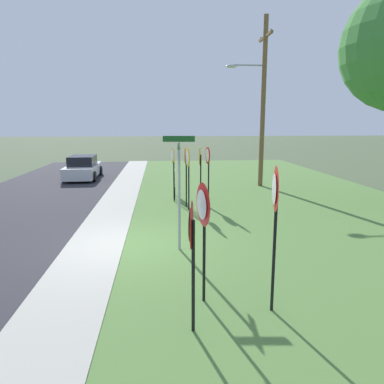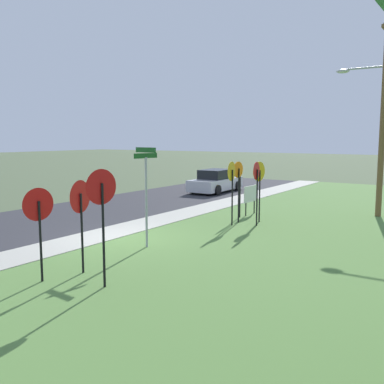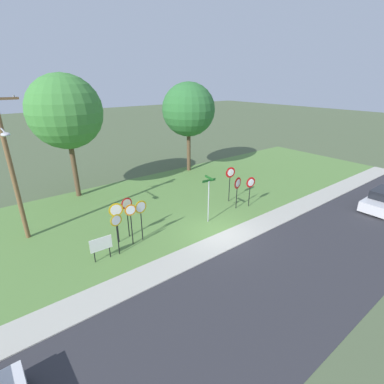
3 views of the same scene
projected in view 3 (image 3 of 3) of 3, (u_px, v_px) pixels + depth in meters
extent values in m
plane|color=#4C5B3D|center=(219.00, 234.00, 16.50)|extent=(160.00, 160.00, 0.00)
cube|color=#2D2D33|center=(290.00, 275.00, 12.99)|extent=(44.00, 6.40, 0.01)
cube|color=#ADAA9E|center=(229.00, 239.00, 15.91)|extent=(44.00, 1.60, 0.06)
cube|color=#567F3D|center=(164.00, 201.00, 20.89)|extent=(44.00, 12.00, 0.04)
cylinder|color=black|center=(132.00, 227.00, 15.04)|extent=(0.06, 0.06, 2.12)
cylinder|color=orange|center=(130.00, 210.00, 14.63)|extent=(0.63, 0.10, 0.63)
cylinder|color=white|center=(131.00, 210.00, 14.62)|extent=(0.49, 0.07, 0.49)
cylinder|color=black|center=(117.00, 226.00, 15.22)|extent=(0.06, 0.06, 2.05)
cylinder|color=gold|center=(116.00, 210.00, 14.83)|extent=(0.77, 0.15, 0.77)
cylinder|color=white|center=(116.00, 210.00, 14.82)|extent=(0.60, 0.10, 0.60)
cylinder|color=black|center=(118.00, 237.00, 14.15)|extent=(0.06, 0.06, 2.03)
cylinder|color=gold|center=(116.00, 220.00, 13.76)|extent=(0.63, 0.12, 0.63)
cylinder|color=white|center=(116.00, 220.00, 13.75)|extent=(0.49, 0.08, 0.49)
cylinder|color=black|center=(142.00, 223.00, 15.43)|extent=(0.06, 0.06, 2.11)
cylinder|color=gold|center=(141.00, 207.00, 15.03)|extent=(0.73, 0.11, 0.73)
cylinder|color=white|center=(141.00, 207.00, 15.02)|extent=(0.57, 0.07, 0.57)
cylinder|color=black|center=(128.00, 220.00, 15.79)|extent=(0.06, 0.06, 2.13)
cylinder|color=red|center=(127.00, 203.00, 15.38)|extent=(0.66, 0.10, 0.67)
cylinder|color=white|center=(127.00, 204.00, 15.37)|extent=(0.52, 0.07, 0.52)
cylinder|color=black|center=(229.00, 187.00, 20.39)|extent=(0.06, 0.06, 2.32)
cone|color=red|center=(231.00, 173.00, 19.95)|extent=(0.78, 0.18, 0.78)
cone|color=white|center=(231.00, 173.00, 19.94)|extent=(0.53, 0.12, 0.53)
cylinder|color=black|center=(249.00, 194.00, 19.68)|extent=(0.06, 0.06, 1.88)
cone|color=red|center=(251.00, 182.00, 19.33)|extent=(0.76, 0.16, 0.76)
cone|color=white|center=(251.00, 183.00, 19.31)|extent=(0.51, 0.10, 0.52)
cylinder|color=black|center=(237.00, 195.00, 19.32)|extent=(0.06, 0.06, 1.97)
cone|color=red|center=(238.00, 183.00, 18.96)|extent=(0.80, 0.18, 0.81)
cone|color=silver|center=(238.00, 183.00, 18.94)|extent=(0.54, 0.12, 0.55)
cylinder|color=#9EA0A8|center=(208.00, 202.00, 17.35)|extent=(0.07, 0.07, 2.70)
cylinder|color=#9EA0A8|center=(209.00, 181.00, 16.84)|extent=(0.09, 0.09, 0.03)
cube|color=#19511E|center=(209.00, 180.00, 16.81)|extent=(0.96, 0.11, 0.15)
cube|color=#19511E|center=(209.00, 178.00, 16.75)|extent=(0.10, 0.81, 0.15)
cylinder|color=brown|center=(10.00, 165.00, 14.47)|extent=(0.24, 0.24, 8.59)
cylinder|color=gray|center=(14.00, 96.00, 13.70)|extent=(0.09, 0.09, 0.10)
cylinder|color=#9EA0A8|center=(3.00, 131.00, 13.14)|extent=(0.08, 1.71, 0.08)
ellipsoid|color=#B7B7BC|center=(6.00, 134.00, 12.54)|extent=(0.40, 0.56, 0.18)
cylinder|color=black|center=(95.00, 257.00, 13.78)|extent=(0.05, 0.05, 0.55)
cylinder|color=black|center=(110.00, 252.00, 14.19)|extent=(0.05, 0.05, 0.55)
cube|color=white|center=(101.00, 244.00, 13.75)|extent=(1.10, 0.07, 0.70)
cylinder|color=brown|center=(74.00, 164.00, 20.90)|extent=(0.36, 0.36, 5.03)
sphere|color=#3D7F38|center=(65.00, 112.00, 19.48)|extent=(5.15, 5.15, 5.15)
cylinder|color=brown|center=(189.00, 147.00, 27.10)|extent=(0.36, 0.36, 4.62)
sphere|color=#2D6B33|center=(189.00, 110.00, 25.78)|extent=(4.88, 4.88, 4.88)
cube|color=silver|center=(384.00, 202.00, 19.56)|extent=(4.30, 1.77, 0.68)
cylinder|color=black|center=(377.00, 196.00, 21.02)|extent=(0.60, 0.19, 0.60)
cylinder|color=black|center=(362.00, 205.00, 19.48)|extent=(0.60, 0.19, 0.60)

